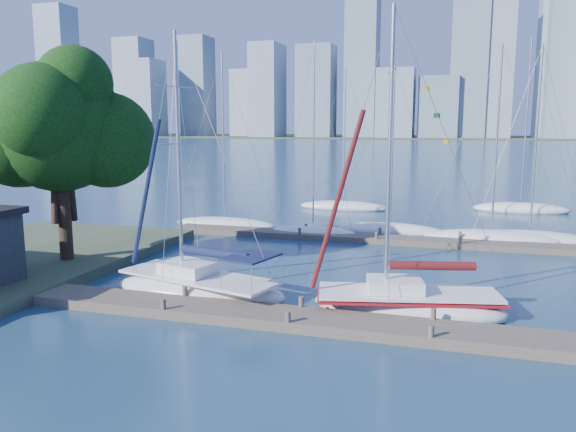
% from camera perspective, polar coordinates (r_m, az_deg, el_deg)
% --- Properties ---
extents(ground, '(700.00, 700.00, 0.00)m').
position_cam_1_polar(ground, '(21.48, 0.70, -10.93)').
color(ground, '#163049').
rests_on(ground, ground).
extents(near_dock, '(26.00, 2.00, 0.40)m').
position_cam_1_polar(near_dock, '(21.41, 0.70, -10.43)').
color(near_dock, '#483F34').
rests_on(near_dock, ground).
extents(far_dock, '(30.00, 1.80, 0.36)m').
position_cam_1_polar(far_dock, '(36.30, 10.71, -2.40)').
color(far_dock, '#483F34').
rests_on(far_dock, ground).
extents(far_shore, '(800.00, 100.00, 1.50)m').
position_cam_1_polar(far_shore, '(339.52, 15.80, 7.66)').
color(far_shore, '#38472D').
rests_on(far_shore, ground).
extents(tree, '(8.72, 7.94, 11.21)m').
position_cam_1_polar(tree, '(30.70, -22.23, 8.65)').
color(tree, black).
rests_on(tree, ground).
extents(sailboat_navy, '(8.32, 4.57, 11.83)m').
position_cam_1_polar(sailboat_navy, '(24.86, -9.12, -5.97)').
color(sailboat_navy, white).
rests_on(sailboat_navy, ground).
extents(sailboat_maroon, '(7.96, 4.11, 12.33)m').
position_cam_1_polar(sailboat_maroon, '(22.87, 12.07, -7.20)').
color(sailboat_maroon, white).
rests_on(sailboat_maroon, ground).
extents(bg_boat_0, '(7.78, 2.31, 12.83)m').
position_cam_1_polar(bg_boat_0, '(41.45, -6.43, -0.76)').
color(bg_boat_0, white).
rests_on(bg_boat_0, ground).
extents(bg_boat_1, '(6.43, 4.19, 13.04)m').
position_cam_1_polar(bg_boat_1, '(37.87, 2.56, -1.65)').
color(bg_boat_1, white).
rests_on(bg_boat_1, ground).
extents(bg_boat_2, '(7.64, 3.77, 11.65)m').
position_cam_1_polar(bg_boat_2, '(39.45, 10.32, -1.37)').
color(bg_boat_2, white).
rests_on(bg_boat_2, ground).
extents(bg_boat_3, '(8.56, 2.99, 12.62)m').
position_cam_1_polar(bg_boat_3, '(38.03, 19.93, -2.14)').
color(bg_boat_3, white).
rests_on(bg_boat_3, ground).
extents(bg_boat_4, '(7.91, 5.27, 12.60)m').
position_cam_1_polar(bg_boat_4, '(38.97, 23.33, -2.09)').
color(bg_boat_4, white).
rests_on(bg_boat_4, ground).
extents(bg_boat_6, '(8.05, 2.97, 12.66)m').
position_cam_1_polar(bg_boat_6, '(50.08, 5.66, 0.99)').
color(bg_boat_6, white).
rests_on(bg_boat_6, ground).
extents(bg_boat_7, '(8.18, 3.56, 14.96)m').
position_cam_1_polar(bg_boat_7, '(52.22, 22.56, 0.71)').
color(bg_boat_7, white).
rests_on(bg_boat_7, ground).
extents(skyline, '(503.58, 51.31, 101.60)m').
position_cam_1_polar(skyline, '(311.44, 19.79, 13.63)').
color(skyline, '#869AAD').
rests_on(skyline, ground).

